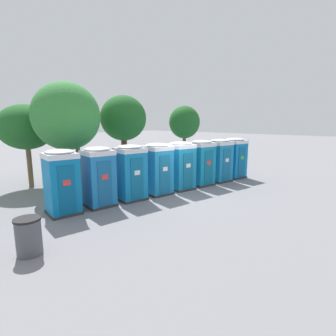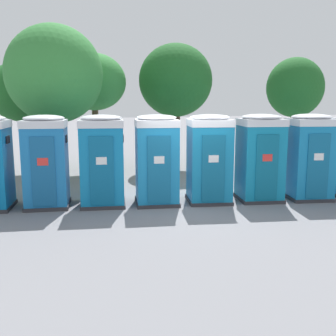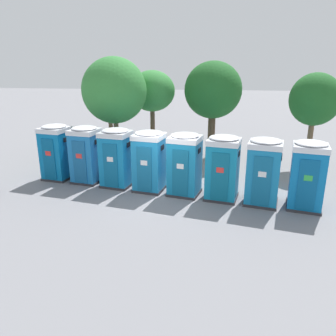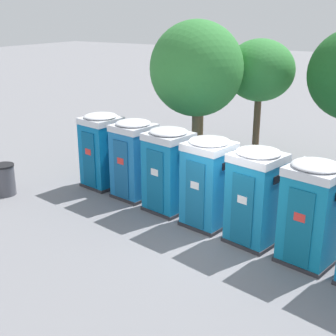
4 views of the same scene
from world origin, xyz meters
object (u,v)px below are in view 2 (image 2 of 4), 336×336
at_px(portapotty_4, 209,158).
at_px(street_tree_1, 295,88).
at_px(street_tree_4, 54,75).
at_px(street_tree_0, 176,81).
at_px(street_tree_3, 25,92).
at_px(portapotty_2, 102,160).
at_px(portapotty_6, 309,156).
at_px(portapotty_5, 260,157).
at_px(portapotty_3, 157,159).
at_px(portapotty_1, 46,161).
at_px(street_tree_2, 94,83).

distance_m(portapotty_4, street_tree_1, 7.64).
height_order(portapotty_4, street_tree_4, street_tree_4).
bearing_deg(street_tree_4, street_tree_0, 18.58).
bearing_deg(street_tree_1, street_tree_3, 168.73).
distance_m(portapotty_2, portapotty_6, 6.09).
relative_size(portapotty_5, portapotty_6, 1.00).
xyz_separation_m(portapotty_2, street_tree_3, (-2.07, 5.92, 1.97)).
height_order(portapotty_3, street_tree_4, street_tree_4).
bearing_deg(portapotty_6, portapotty_2, 168.94).
xyz_separation_m(portapotty_5, street_tree_0, (-0.49, 6.11, 2.45)).
bearing_deg(portapotty_3, portapotty_1, 167.77).
bearing_deg(street_tree_0, portapotty_1, -138.13).
bearing_deg(portapotty_2, portapotty_3, -12.13).
xyz_separation_m(portapotty_3, portapotty_6, (4.49, -0.85, -0.00)).
relative_size(street_tree_0, street_tree_4, 0.96).
xyz_separation_m(portapotty_4, portapotty_5, (1.50, -0.28, -0.00)).
distance_m(portapotty_4, portapotty_5, 1.52).
height_order(street_tree_2, street_tree_4, street_tree_4).
relative_size(portapotty_4, portapotty_5, 1.00).
distance_m(portapotty_4, street_tree_4, 6.29).
bearing_deg(portapotty_5, portapotty_1, 168.68).
xyz_separation_m(portapotty_4, street_tree_1, (5.91, 4.33, 2.17)).
bearing_deg(street_tree_4, portapotty_3, -57.04).
distance_m(portapotty_5, street_tree_4, 7.50).
height_order(portapotty_1, portapotty_3, same).
height_order(portapotty_2, street_tree_1, street_tree_1).
bearing_deg(portapotty_1, street_tree_3, 95.91).
bearing_deg(street_tree_2, portapotty_5, -58.54).
bearing_deg(portapotty_2, street_tree_2, 83.78).
distance_m(portapotty_2, street_tree_1, 9.89).
relative_size(portapotty_6, street_tree_1, 0.54).
bearing_deg(portapotty_1, portapotty_6, -11.32).
relative_size(portapotty_4, street_tree_3, 0.57).
relative_size(portapotty_1, portapotty_4, 1.00).
bearing_deg(street_tree_3, portapotty_6, -41.41).
relative_size(street_tree_0, street_tree_3, 1.19).
bearing_deg(street_tree_0, street_tree_1, -17.05).
bearing_deg(street_tree_1, portapotty_2, -157.21).
distance_m(portapotty_2, portapotty_5, 4.57).
height_order(portapotty_4, portapotty_6, same).
bearing_deg(portapotty_4, portapotty_6, -10.90).
height_order(portapotty_6, street_tree_0, street_tree_0).
bearing_deg(street_tree_2, street_tree_1, -11.86).
height_order(street_tree_1, street_tree_2, street_tree_2).
height_order(portapotty_1, street_tree_3, street_tree_3).
xyz_separation_m(portapotty_1, street_tree_3, (-0.58, 5.60, 1.97)).
bearing_deg(portapotty_4, street_tree_4, 134.04).
height_order(portapotty_2, portapotty_4, same).
distance_m(portapotty_3, street_tree_4, 5.26).
relative_size(portapotty_1, street_tree_2, 0.53).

